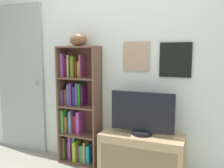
{
  "coord_description": "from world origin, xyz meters",
  "views": [
    {
      "loc": [
        0.91,
        -1.59,
        1.39
      ],
      "look_at": [
        -0.06,
        0.85,
        1.04
      ],
      "focal_mm": 38.69,
      "sensor_mm": 36.0,
      "label": 1
    }
  ],
  "objects_px": {
    "bookshelf": "(78,110)",
    "tv_stand": "(141,156)",
    "door": "(21,79)",
    "television": "(142,114)",
    "football": "(78,40)"
  },
  "relations": [
    {
      "from": "television",
      "to": "door",
      "type": "relative_size",
      "value": 0.34
    },
    {
      "from": "bookshelf",
      "to": "door",
      "type": "bearing_deg",
      "value": 175.85
    },
    {
      "from": "football",
      "to": "tv_stand",
      "type": "distance_m",
      "value": 1.53
    },
    {
      "from": "television",
      "to": "door",
      "type": "distance_m",
      "value": 1.83
    },
    {
      "from": "bookshelf",
      "to": "door",
      "type": "relative_size",
      "value": 0.72
    },
    {
      "from": "television",
      "to": "tv_stand",
      "type": "bearing_deg",
      "value": -90.0
    },
    {
      "from": "football",
      "to": "tv_stand",
      "type": "bearing_deg",
      "value": -4.86
    },
    {
      "from": "bookshelf",
      "to": "television",
      "type": "bearing_deg",
      "value": -6.47
    },
    {
      "from": "tv_stand",
      "to": "television",
      "type": "distance_m",
      "value": 0.48
    },
    {
      "from": "bookshelf",
      "to": "tv_stand",
      "type": "distance_m",
      "value": 0.96
    },
    {
      "from": "bookshelf",
      "to": "television",
      "type": "height_order",
      "value": "bookshelf"
    },
    {
      "from": "television",
      "to": "football",
      "type": "bearing_deg",
      "value": 175.22
    },
    {
      "from": "bookshelf",
      "to": "tv_stand",
      "type": "xyz_separation_m",
      "value": [
        0.86,
        -0.1,
        -0.43
      ]
    },
    {
      "from": "bookshelf",
      "to": "football",
      "type": "distance_m",
      "value": 0.87
    },
    {
      "from": "bookshelf",
      "to": "television",
      "type": "xyz_separation_m",
      "value": [
        0.86,
        -0.1,
        0.05
      ]
    }
  ]
}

